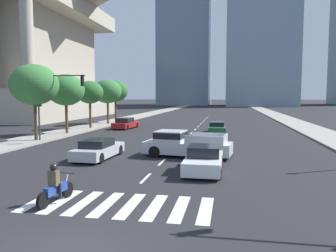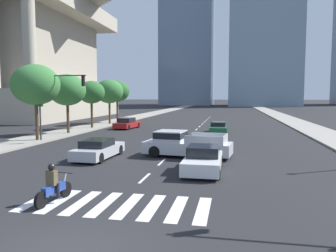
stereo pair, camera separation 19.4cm
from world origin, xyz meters
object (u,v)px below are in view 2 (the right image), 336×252
at_px(street_tree_third, 91,92).
at_px(sedan_green_3, 218,128).
at_px(motorcycle_trailing, 53,187).
at_px(pickup_truck, 183,144).
at_px(street_tree_second, 67,90).
at_px(street_tree_fourth, 109,91).
at_px(sedan_white_0, 203,160).
at_px(street_tree_nearest, 36,85).
at_px(street_tree_fifth, 117,91).
at_px(traffic_signal_far, 56,93).
at_px(sedan_red_2, 127,124).
at_px(sedan_silver_1, 99,149).

bearing_deg(street_tree_third, sedan_green_3, -7.13).
relative_size(motorcycle_trailing, pickup_truck, 0.35).
relative_size(street_tree_second, street_tree_fourth, 0.99).
relative_size(pickup_truck, sedan_white_0, 1.37).
relative_size(street_tree_nearest, street_tree_fifth, 1.07).
bearing_deg(street_tree_fifth, street_tree_nearest, -90.00).
distance_m(sedan_green_3, street_tree_second, 16.31).
distance_m(sedan_green_3, street_tree_fourth, 17.66).
bearing_deg(traffic_signal_far, street_tree_second, 109.25).
bearing_deg(street_tree_nearest, traffic_signal_far, -2.71).
height_order(street_tree_second, street_tree_fifth, street_tree_fifth).
distance_m(sedan_white_0, street_tree_third, 25.95).
distance_m(street_tree_second, street_tree_fourth, 11.99).
bearing_deg(street_tree_fourth, pickup_truck, -58.81).
bearing_deg(pickup_truck, sedan_green_3, -89.34).
bearing_deg(motorcycle_trailing, sedan_red_2, 19.71).
relative_size(sedan_white_0, street_tree_fourth, 0.70).
bearing_deg(street_tree_third, sedan_white_0, -53.50).
bearing_deg(traffic_signal_far, street_tree_third, 99.66).
height_order(pickup_truck, sedan_silver_1, pickup_truck).
xyz_separation_m(street_tree_nearest, street_tree_fourth, (0.00, 17.60, -0.32)).
height_order(sedan_silver_1, sedan_red_2, sedan_red_2).
distance_m(sedan_red_2, street_tree_fourth, 7.64).
bearing_deg(pickup_truck, street_tree_fourth, -51.64).
height_order(street_tree_nearest, street_tree_fifth, street_tree_nearest).
distance_m(motorcycle_trailing, street_tree_second, 23.52).
bearing_deg(street_tree_fifth, pickup_truck, -62.08).
bearing_deg(sedan_red_2, sedan_silver_1, -161.72).
height_order(sedan_white_0, sedan_green_3, sedan_white_0).
bearing_deg(sedan_white_0, sedan_silver_1, -109.78).
bearing_deg(street_tree_fourth, motorcycle_trailing, -72.63).
distance_m(sedan_silver_1, sedan_green_3, 17.60).
xyz_separation_m(sedan_red_2, street_tree_second, (-4.14, -6.96, 3.97)).
bearing_deg(sedan_white_0, pickup_truck, -157.82).
relative_size(sedan_white_0, street_tree_third, 0.76).
relative_size(pickup_truck, sedan_green_3, 1.32).
xyz_separation_m(traffic_signal_far, street_tree_fifth, (-1.99, 20.89, 0.47)).
height_order(sedan_white_0, sedan_silver_1, sedan_white_0).
relative_size(sedan_red_2, street_tree_fifth, 0.77).
xyz_separation_m(pickup_truck, street_tree_fifth, (-13.61, 25.67, 3.87)).
distance_m(motorcycle_trailing, sedan_green_3, 25.38).
xyz_separation_m(sedan_green_3, street_tree_third, (-15.27, 1.91, 3.85)).
xyz_separation_m(sedan_green_3, street_tree_fifth, (-15.27, 11.09, 4.13)).
height_order(street_tree_fourth, street_tree_fifth, street_tree_fourth).
xyz_separation_m(pickup_truck, sedan_silver_1, (-5.20, -1.63, -0.24)).
bearing_deg(sedan_white_0, street_tree_fifth, -152.56).
relative_size(street_tree_third, street_tree_fourth, 0.92).
height_order(sedan_white_0, street_tree_second, street_tree_second).
xyz_separation_m(pickup_truck, sedan_white_0, (1.66, -4.15, -0.20)).
height_order(motorcycle_trailing, sedan_silver_1, motorcycle_trailing).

